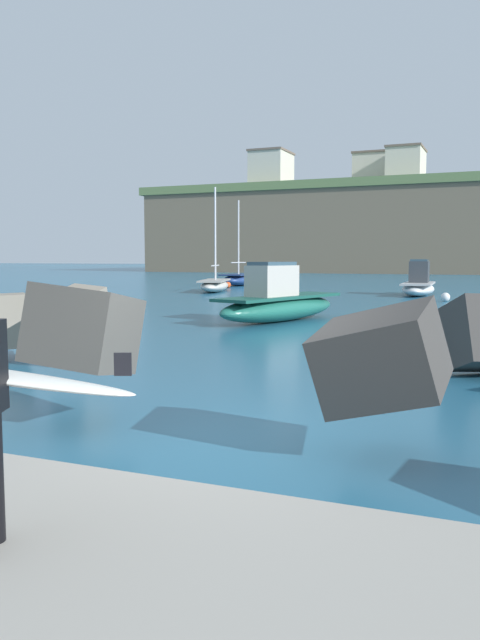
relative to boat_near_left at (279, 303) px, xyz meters
name	(u,v)px	position (x,y,z in m)	size (l,w,h in m)	color
ground_plane	(233,447)	(4.37, -13.97, -0.63)	(400.00, 400.00, 0.00)	#235B7A
breakwater_jetty	(238,335)	(3.53, -11.84, 0.37)	(32.71, 8.45, 2.48)	gray
boat_near_left	(279,303)	(0.00, 0.00, 0.00)	(3.16, 6.34, 2.01)	#1E6656
boat_near_right	(240,279)	(-12.17, 25.63, -0.13)	(2.03, 4.76, 6.53)	navy
boat_mid_left	(418,285)	(2.38, 17.34, -0.01)	(2.02, 5.37, 2.07)	white
boat_mid_centre	(215,285)	(-10.07, 16.42, -0.18)	(3.19, 5.81, 6.60)	beige
mooring_buoy_inner	(446,297)	(4.31, 12.50, -0.41)	(0.44, 0.44, 0.44)	silver
mooring_buoy_middle	(228,285)	(-11.43, 21.59, -0.41)	(0.44, 0.44, 0.44)	#E54C1E
headland_bluff	(392,230)	(-10.28, 82.63, 5.87)	(71.98, 32.62, 12.98)	#756651
station_building_west	(269,182)	(-31.88, 85.28, 14.50)	(5.26, 4.84, 4.28)	beige
station_building_central	(406,166)	(-7.44, 76.91, 14.92)	(5.10, 7.49, 5.13)	beige
station_building_east	(271,169)	(-27.00, 73.17, 15.01)	(5.47, 6.85, 5.31)	beige
station_building_annex	(376,172)	(-12.98, 83.10, 15.12)	(6.36, 7.85, 5.53)	beige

